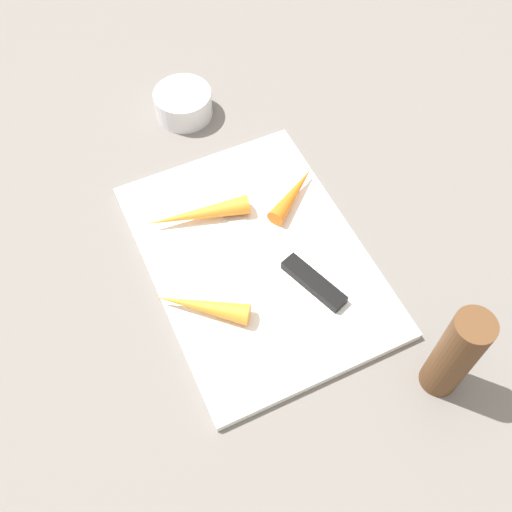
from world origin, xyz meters
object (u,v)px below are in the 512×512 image
object	(u,v)px
carrot_shortest	(293,193)
small_bowl	(183,104)
carrot_longest	(197,214)
pepper_grinder	(455,355)
carrot_medium	(202,306)
cutting_board	(256,259)
knife	(306,276)

from	to	relation	value
carrot_shortest	small_bowl	distance (m)	0.23
carrot_longest	pepper_grinder	bearing A→B (deg)	129.05
carrot_longest	carrot_shortest	xyz separation A→B (m)	(0.02, 0.13, -0.00)
carrot_longest	carrot_medium	size ratio (longest dim) A/B	1.19
cutting_board	pepper_grinder	xyz separation A→B (m)	(0.23, 0.12, 0.07)
carrot_medium	pepper_grinder	size ratio (longest dim) A/B	0.80
knife	pepper_grinder	size ratio (longest dim) A/B	1.36
carrot_longest	pepper_grinder	size ratio (longest dim) A/B	0.95
cutting_board	carrot_shortest	size ratio (longest dim) A/B	3.64
cutting_board	pepper_grinder	world-z (taller)	pepper_grinder
small_bowl	carrot_longest	bearing A→B (deg)	-16.26
knife	carrot_longest	size ratio (longest dim) A/B	1.43
knife	carrot_shortest	size ratio (longest dim) A/B	1.97
knife	carrot_medium	distance (m)	0.13
knife	carrot_medium	world-z (taller)	carrot_medium
small_bowl	carrot_shortest	bearing A→B (deg)	17.50
carrot_longest	carrot_medium	world-z (taller)	same
cutting_board	small_bowl	world-z (taller)	small_bowl
carrot_medium	knife	bearing A→B (deg)	-148.21
small_bowl	pepper_grinder	world-z (taller)	pepper_grinder
knife	pepper_grinder	xyz separation A→B (m)	(0.18, 0.08, 0.05)
carrot_shortest	carrot_longest	bearing A→B (deg)	136.51
small_bowl	pepper_grinder	xyz separation A→B (m)	(0.51, 0.11, 0.05)
carrot_medium	small_bowl	size ratio (longest dim) A/B	1.35
carrot_longest	small_bowl	bearing A→B (deg)	-94.96
knife	carrot_longest	world-z (taller)	carrot_longest
knife	carrot_shortest	distance (m)	0.12
carrot_shortest	pepper_grinder	bearing A→B (deg)	-117.00
carrot_longest	small_bowl	size ratio (longest dim) A/B	1.60
pepper_grinder	carrot_longest	bearing A→B (deg)	-152.25
carrot_longest	small_bowl	xyz separation A→B (m)	(-0.20, 0.06, -0.00)
carrot_shortest	cutting_board	bearing A→B (deg)	-177.68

